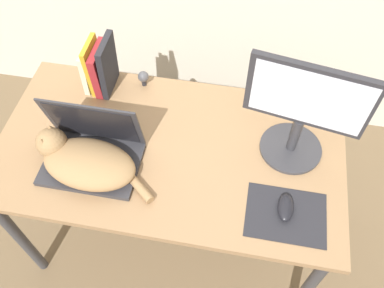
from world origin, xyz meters
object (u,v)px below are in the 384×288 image
object	(u,v)px
cat	(84,161)
external_monitor	(303,111)
webcam	(143,77)
computer_mouse	(286,207)
book_row	(99,67)
laptop	(92,151)

from	to	relation	value
cat	external_monitor	world-z (taller)	external_monitor
external_monitor	webcam	distance (m)	0.69
external_monitor	computer_mouse	size ratio (longest dim) A/B	4.02
external_monitor	book_row	xyz separation A→B (m)	(-0.79, 0.19, -0.12)
computer_mouse	laptop	bearing A→B (deg)	173.28
book_row	cat	bearing A→B (deg)	-80.85
book_row	computer_mouse	bearing A→B (deg)	-29.74
computer_mouse	cat	bearing A→B (deg)	177.17
cat	webcam	xyz separation A→B (m)	(0.10, 0.45, -0.01)
cat	computer_mouse	size ratio (longest dim) A/B	4.38
cat	webcam	world-z (taller)	cat
cat	computer_mouse	distance (m)	0.72
webcam	computer_mouse	bearing A→B (deg)	-38.11
book_row	external_monitor	bearing A→B (deg)	-13.45
cat	external_monitor	xyz separation A→B (m)	(0.73, 0.22, 0.17)
external_monitor	webcam	bearing A→B (deg)	160.17
book_row	webcam	bearing A→B (deg)	12.00
laptop	computer_mouse	bearing A→B (deg)	-6.72
external_monitor	webcam	world-z (taller)	external_monitor
laptop	webcam	distance (m)	0.41
external_monitor	laptop	bearing A→B (deg)	-166.12
computer_mouse	book_row	world-z (taller)	book_row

